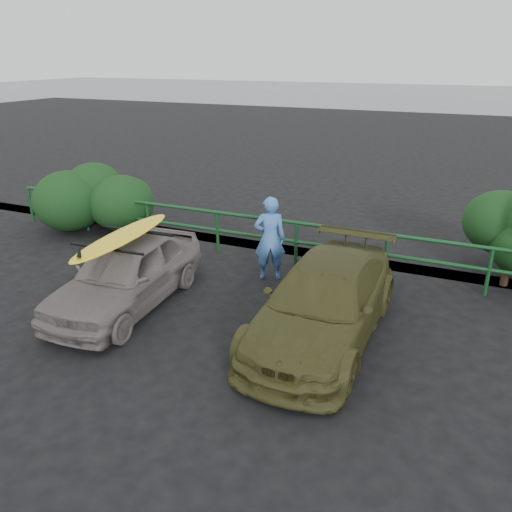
{
  "coord_description": "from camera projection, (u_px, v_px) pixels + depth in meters",
  "views": [
    {
      "loc": [
        4.36,
        -5.05,
        4.47
      ],
      "look_at": [
        0.92,
        2.89,
        0.98
      ],
      "focal_mm": 35.0,
      "sensor_mm": 36.0,
      "label": 1
    }
  ],
  "objects": [
    {
      "name": "sedan",
      "position": [
        127.0,
        273.0,
        9.38
      ],
      "size": [
        1.72,
        3.9,
        1.3
      ],
      "primitive_type": "imported",
      "rotation": [
        0.0,
        0.0,
        0.05
      ],
      "color": "slate",
      "rests_on": "ground"
    },
    {
      "name": "olive_vehicle",
      "position": [
        324.0,
        302.0,
        8.32
      ],
      "size": [
        1.88,
        4.47,
        1.29
      ],
      "primitive_type": "imported",
      "rotation": [
        0.0,
        0.0,
        -0.02
      ],
      "color": "#45441E",
      "rests_on": "ground"
    },
    {
      "name": "surfboard",
      "position": [
        123.0,
        236.0,
        9.11
      ],
      "size": [
        0.73,
        2.89,
        0.08
      ],
      "primitive_type": "ellipsoid",
      "rotation": [
        0.0,
        0.0,
        0.05
      ],
      "color": "yellow",
      "rests_on": "roof_rack"
    },
    {
      "name": "ocean",
      "position": [
        441.0,
        96.0,
        58.63
      ],
      "size": [
        200.0,
        200.0,
        0.0
      ],
      "primitive_type": "plane",
      "color": "#515B63",
      "rests_on": "ground"
    },
    {
      "name": "man",
      "position": [
        270.0,
        239.0,
        10.41
      ],
      "size": [
        0.78,
        0.67,
        1.81
      ],
      "primitive_type": "imported",
      "rotation": [
        0.0,
        0.0,
        3.57
      ],
      "color": "#467CD4",
      "rests_on": "ground"
    },
    {
      "name": "ground",
      "position": [
        125.0,
        372.0,
        7.57
      ],
      "size": [
        80.0,
        80.0,
        0.0
      ],
      "primitive_type": "plane",
      "color": "black"
    },
    {
      "name": "shrub_left",
      "position": [
        100.0,
        193.0,
        13.56
      ],
      "size": [
        3.2,
        2.4,
        1.97
      ],
      "primitive_type": null,
      "color": "#153B16",
      "rests_on": "ground"
    },
    {
      "name": "roof_rack",
      "position": [
        123.0,
        240.0,
        9.13
      ],
      "size": [
        1.56,
        1.13,
        0.05
      ],
      "primitive_type": null,
      "rotation": [
        0.0,
        0.0,
        0.05
      ],
      "color": "black",
      "rests_on": "sedan"
    },
    {
      "name": "shrub_right",
      "position": [
        493.0,
        241.0,
        10.05
      ],
      "size": [
        3.2,
        2.4,
        1.96
      ],
      "primitive_type": null,
      "color": "#153B16",
      "rests_on": "ground"
    },
    {
      "name": "guardrail",
      "position": [
        256.0,
        237.0,
        11.63
      ],
      "size": [
        14.0,
        0.08,
        1.04
      ],
      "primitive_type": null,
      "color": "#144720",
      "rests_on": "ground"
    }
  ]
}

